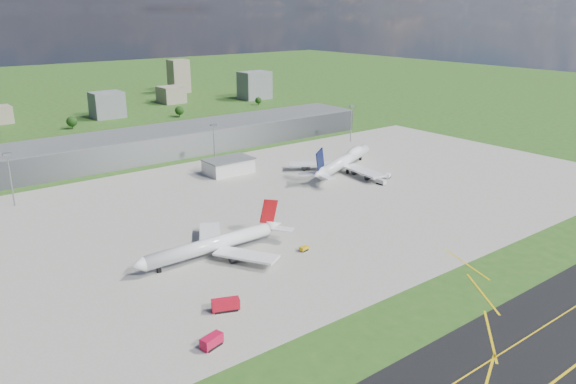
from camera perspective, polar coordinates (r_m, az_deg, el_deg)
ground at (r=358.77m, az=-11.65°, el=3.37°), size 1400.00×1400.00×0.00m
apron at (r=274.09m, az=0.64°, el=-0.83°), size 360.00×190.00×0.08m
terminal at (r=370.20m, az=-12.77°, el=4.94°), size 300.00×42.00×15.00m
ops_building at (r=319.96m, az=-6.06°, el=2.60°), size 26.00×16.00×8.00m
mast_west at (r=291.37m, az=-26.47°, el=2.02°), size 3.50×2.00×25.90m
mast_center at (r=329.15m, az=-7.53°, el=5.44°), size 3.50×2.00×25.90m
mast_east at (r=394.95m, az=6.44°, el=7.59°), size 3.50×2.00×25.90m
airliner_red_twin at (r=213.58m, az=-7.40°, el=-5.29°), size 64.33×50.29×17.70m
airliner_blue_quad at (r=326.00m, az=5.76°, el=3.18°), size 72.28×54.91×19.92m
fire_truck at (r=177.67m, az=-6.36°, el=-11.36°), size 9.20×6.24×3.80m
crash_tender at (r=161.25m, az=-7.75°, el=-14.83°), size 7.13×4.48×3.44m
tug_yellow at (r=217.47m, az=1.63°, el=-5.78°), size 3.91×2.66×1.80m
van_white_near at (r=302.29m, az=9.43°, el=1.01°), size 2.60×5.57×2.79m
van_white_far at (r=314.21m, az=10.12°, el=1.60°), size 5.21×4.19×2.45m
bldg_c at (r=508.96m, az=-17.90°, el=8.42°), size 26.00×20.00×22.00m
bldg_ce at (r=576.88m, az=-11.78°, el=9.66°), size 22.00×24.00×16.00m
bldg_e at (r=590.45m, az=-3.42°, el=10.77°), size 30.00×22.00×28.00m
bldg_tall_e at (r=646.63m, az=-11.04°, el=11.47°), size 20.00×18.00×36.00m
tree_c at (r=469.33m, az=-21.11°, el=6.69°), size 8.10×8.10×9.90m
tree_e at (r=497.70m, az=-10.97°, el=8.12°), size 7.65×7.65×9.35m
tree_far_e at (r=552.01m, az=-3.04°, el=9.28°), size 6.30×6.30×7.70m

